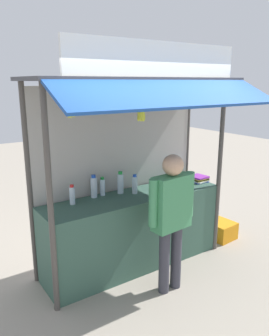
% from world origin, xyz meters
% --- Properties ---
extents(ground_plane, '(20.00, 20.00, 0.00)m').
position_xyz_m(ground_plane, '(0.00, 0.00, 0.00)').
color(ground_plane, '#9E9384').
extents(stall_counter, '(2.35, 0.59, 0.94)m').
position_xyz_m(stall_counter, '(0.00, 0.00, 0.47)').
color(stall_counter, '#385B4C').
rests_on(stall_counter, ground).
extents(stall_structure, '(2.55, 1.38, 2.70)m').
position_xyz_m(stall_structure, '(0.00, 0.06, 1.61)').
color(stall_structure, '#4C4742').
rests_on(stall_structure, ground).
extents(water_bottle_rear_center, '(0.08, 0.08, 0.28)m').
position_xyz_m(water_bottle_rear_center, '(-0.10, 0.17, 1.07)').
color(water_bottle_rear_center, silver).
rests_on(water_bottle_rear_center, stall_counter).
extents(water_bottle_center, '(0.07, 0.07, 0.23)m').
position_xyz_m(water_bottle_center, '(-0.76, 0.15, 1.05)').
color(water_bottle_center, silver).
rests_on(water_bottle_center, stall_counter).
extents(water_bottle_front_left, '(0.07, 0.07, 0.25)m').
position_xyz_m(water_bottle_front_left, '(0.05, 0.07, 1.06)').
color(water_bottle_front_left, silver).
rests_on(water_bottle_front_left, stall_counter).
extents(water_bottle_mid_left, '(0.08, 0.08, 0.28)m').
position_xyz_m(water_bottle_mid_left, '(-0.45, 0.22, 1.07)').
color(water_bottle_mid_left, silver).
rests_on(water_bottle_mid_left, stall_counter).
extents(water_bottle_back_left, '(0.07, 0.07, 0.23)m').
position_xyz_m(water_bottle_back_left, '(-0.32, 0.23, 1.05)').
color(water_bottle_back_left, silver).
rests_on(water_bottle_back_left, stall_counter).
extents(water_bottle_right, '(0.07, 0.07, 0.26)m').
position_xyz_m(water_bottle_right, '(0.78, 0.10, 1.06)').
color(water_bottle_right, silver).
rests_on(water_bottle_right, stall_counter).
extents(magazine_stack_far_right, '(0.26, 0.32, 0.06)m').
position_xyz_m(magazine_stack_far_right, '(0.55, -0.18, 0.97)').
color(magazine_stack_far_right, blue).
rests_on(magazine_stack_far_right, stall_counter).
extents(magazine_stack_front_right, '(0.24, 0.24, 0.08)m').
position_xyz_m(magazine_stack_front_right, '(1.08, -0.01, 0.98)').
color(magazine_stack_front_right, blue).
rests_on(magazine_stack_front_right, stall_counter).
extents(banana_bunch_leftmost, '(0.09, 0.09, 0.24)m').
position_xyz_m(banana_bunch_leftmost, '(-0.96, -0.40, 2.05)').
color(banana_bunch_leftmost, '#332D23').
extents(banana_bunch_inner_left, '(0.10, 0.10, 0.32)m').
position_xyz_m(banana_bunch_inner_left, '(-0.19, -0.40, 1.98)').
color(banana_bunch_inner_left, '#332D23').
extents(vendor_person, '(0.60, 0.23, 1.58)m').
position_xyz_m(vendor_person, '(0.03, -0.67, 0.95)').
color(vendor_person, '#383842').
rests_on(vendor_person, ground).
extents(plastic_crate, '(0.39, 0.39, 0.26)m').
position_xyz_m(plastic_crate, '(1.50, -0.12, 0.13)').
color(plastic_crate, orange).
rests_on(plastic_crate, ground).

